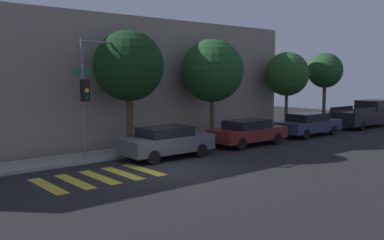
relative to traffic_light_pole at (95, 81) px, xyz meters
The scene contains 13 objects.
ground_plane 5.04m from the traffic_light_pole, 66.20° to the right, with size 60.00×60.00×0.00m, color black.
sidewalk 3.77m from the traffic_light_pole, 29.23° to the left, with size 26.00×2.00×0.14m, color gray.
building_row 5.44m from the traffic_light_pole, 74.14° to the left, with size 26.00×6.00×6.65m, color gray.
crosswalk 4.47m from the traffic_light_pole, 115.84° to the right, with size 4.26×2.60×0.00m.
traffic_light_pole is the anchor object (origin of this frame).
sedan_near_corner 4.06m from the traffic_light_pole, 24.66° to the right, with size 4.20×1.81×1.41m.
sedan_middle 8.62m from the traffic_light_pole, ahead, with size 4.40×1.75×1.34m.
sedan_far_end 13.80m from the traffic_light_pole, ahead, with size 4.54×1.74×1.39m.
pickup_truck 20.49m from the traffic_light_pole, ahead, with size 5.65×1.95×1.86m.
tree_near_corner 2.22m from the traffic_light_pole, 16.37° to the left, with size 3.24×3.24×5.71m.
tree_midblock 7.28m from the traffic_light_pole, ahead, with size 3.37×3.37×5.59m.
tree_far_end 13.72m from the traffic_light_pole, ahead, with size 2.77×2.77×5.12m.
tree_behind_truck 17.97m from the traffic_light_pole, ahead, with size 2.43×2.43×5.20m.
Camera 1 is at (-9.93, -12.93, 3.69)m, focal length 40.00 mm.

